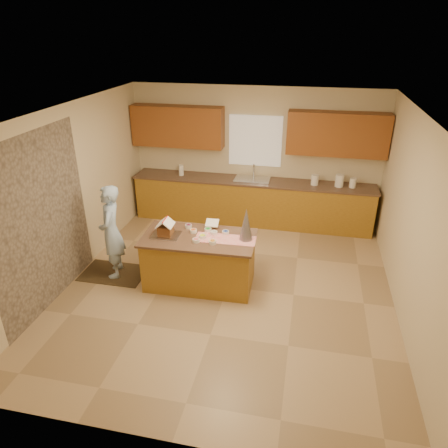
{
  "coord_description": "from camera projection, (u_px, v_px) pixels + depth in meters",
  "views": [
    {
      "loc": [
        1.07,
        -5.32,
        3.73
      ],
      "look_at": [
        -0.1,
        0.2,
        1.0
      ],
      "focal_mm": 33.09,
      "sensor_mm": 36.0,
      "label": 1
    }
  ],
  "objects": [
    {
      "name": "ceiling",
      "position": [
        228.0,
        113.0,
        5.33
      ],
      "size": [
        5.5,
        5.5,
        0.0
      ],
      "primitive_type": "plane",
      "color": "silver",
      "rests_on": "floor"
    },
    {
      "name": "upper_cabinet_right",
      "position": [
        337.0,
        134.0,
        7.65
      ],
      "size": [
        1.85,
        0.35,
        0.8
      ],
      "primitive_type": "cube",
      "color": "brown",
      "rests_on": "wall_back"
    },
    {
      "name": "canister_a",
      "position": [
        315.0,
        180.0,
        7.99
      ],
      "size": [
        0.14,
        0.14,
        0.2
      ],
      "primitive_type": "cylinder",
      "color": "white",
      "rests_on": "back_counter_top"
    },
    {
      "name": "wall_left",
      "position": [
        70.0,
        195.0,
        6.39
      ],
      "size": [
        5.5,
        5.5,
        0.0
      ],
      "primitive_type": "plane",
      "color": "beige",
      "rests_on": "floor"
    },
    {
      "name": "paper_towel",
      "position": [
        181.0,
        170.0,
        8.49
      ],
      "size": [
        0.1,
        0.1,
        0.22
      ],
      "primitive_type": "cylinder",
      "color": "white",
      "rests_on": "back_counter_top"
    },
    {
      "name": "back_counter_base",
      "position": [
        251.0,
        202.0,
        8.47
      ],
      "size": [
        4.8,
        0.6,
        0.88
      ],
      "primitive_type": "cube",
      "color": "#9E7120",
      "rests_on": "floor"
    },
    {
      "name": "faucet",
      "position": [
        254.0,
        171.0,
        8.36
      ],
      "size": [
        0.03,
        0.03,
        0.28
      ],
      "primitive_type": "cylinder",
      "color": "silver",
      "rests_on": "back_counter_top"
    },
    {
      "name": "cookbook",
      "position": [
        212.0,
        223.0,
        6.48
      ],
      "size": [
        0.21,
        0.16,
        0.09
      ],
      "primitive_type": "cube",
      "rotation": [
        -1.13,
        0.0,
        0.03
      ],
      "color": "white",
      "rests_on": "island_top"
    },
    {
      "name": "baking_tray",
      "position": [
        166.0,
        235.0,
        6.27
      ],
      "size": [
        0.43,
        0.32,
        0.02
      ],
      "primitive_type": "cube",
      "rotation": [
        0.0,
        0.0,
        0.03
      ],
      "color": "silver",
      "rests_on": "island_top"
    },
    {
      "name": "sink",
      "position": [
        252.0,
        182.0,
        8.28
      ],
      "size": [
        0.7,
        0.45,
        0.12
      ],
      "primitive_type": "cube",
      "color": "silver",
      "rests_on": "back_counter_top"
    },
    {
      "name": "wall_back",
      "position": [
        255.0,
        155.0,
        8.34
      ],
      "size": [
        5.5,
        5.5,
        0.0
      ],
      "primitive_type": "plane",
      "color": "beige",
      "rests_on": "floor"
    },
    {
      "name": "gingerbread_house",
      "position": [
        165.0,
        229.0,
        6.22
      ],
      "size": [
        0.26,
        0.26,
        0.26
      ],
      "color": "brown",
      "rests_on": "baking_tray"
    },
    {
      "name": "stone_accent",
      "position": [
        42.0,
        223.0,
        5.72
      ],
      "size": [
        0.0,
        2.5,
        2.5
      ],
      "primitive_type": "plane",
      "rotation": [
        1.57,
        0.0,
        1.57
      ],
      "color": "gray",
      "rests_on": "wall_left"
    },
    {
      "name": "canister_b",
      "position": [
        339.0,
        181.0,
        7.9
      ],
      "size": [
        0.16,
        0.16,
        0.24
      ],
      "primitive_type": "cylinder",
      "color": "white",
      "rests_on": "back_counter_top"
    },
    {
      "name": "upper_cabinet_left",
      "position": [
        178.0,
        126.0,
        8.23
      ],
      "size": [
        1.85,
        0.35,
        0.8
      ],
      "primitive_type": "cube",
      "color": "brown",
      "rests_on": "wall_back"
    },
    {
      "name": "island_base",
      "position": [
        199.0,
        262.0,
        6.43
      ],
      "size": [
        1.66,
        0.87,
        0.8
      ],
      "primitive_type": "cube",
      "rotation": [
        0.0,
        0.0,
        0.03
      ],
      "color": "#9E7120",
      "rests_on": "floor"
    },
    {
      "name": "window_curtain",
      "position": [
        255.0,
        141.0,
        8.18
      ],
      "size": [
        1.05,
        0.03,
        1.0
      ],
      "primitive_type": "cube",
      "color": "white",
      "rests_on": "wall_back"
    },
    {
      "name": "wall_right",
      "position": [
        413.0,
        224.0,
        5.45
      ],
      "size": [
        5.5,
        5.5,
        0.0
      ],
      "primitive_type": "plane",
      "color": "beige",
      "rests_on": "floor"
    },
    {
      "name": "island_top",
      "position": [
        199.0,
        238.0,
        6.24
      ],
      "size": [
        1.74,
        0.95,
        0.04
      ],
      "primitive_type": "cube",
      "rotation": [
        0.0,
        0.0,
        0.03
      ],
      "color": "brown",
      "rests_on": "island_base"
    },
    {
      "name": "back_counter_top",
      "position": [
        252.0,
        181.0,
        8.27
      ],
      "size": [
        4.85,
        0.63,
        0.04
      ],
      "primitive_type": "cube",
      "color": "brown",
      "rests_on": "back_counter_base"
    },
    {
      "name": "floor",
      "position": [
        228.0,
        287.0,
        6.51
      ],
      "size": [
        5.5,
        5.5,
        0.0
      ],
      "primitive_type": "plane",
      "color": "tan",
      "rests_on": "ground"
    },
    {
      "name": "rug",
      "position": [
        114.0,
        273.0,
        6.86
      ],
      "size": [
        1.04,
        0.68,
        0.01
      ],
      "primitive_type": "cube",
      "color": "black",
      "rests_on": "floor"
    },
    {
      "name": "table_runner",
      "position": [
        225.0,
        239.0,
        6.17
      ],
      "size": [
        0.92,
        0.36,
        0.01
      ],
      "primitive_type": "cube",
      "rotation": [
        0.0,
        0.0,
        0.03
      ],
      "color": "red",
      "rests_on": "island_top"
    },
    {
      "name": "boy",
      "position": [
        111.0,
        232.0,
        6.52
      ],
      "size": [
        0.51,
        0.64,
        1.54
      ],
      "primitive_type": "imported",
      "rotation": [
        0.0,
        0.0,
        -1.29
      ],
      "color": "#A8C7EE",
      "rests_on": "rug"
    },
    {
      "name": "candy_bowls",
      "position": [
        205.0,
        234.0,
        6.28
      ],
      "size": [
        0.73,
        0.55,
        0.05
      ],
      "color": "silver",
      "rests_on": "island_top"
    },
    {
      "name": "canister_c",
      "position": [
        353.0,
        183.0,
        7.86
      ],
      "size": [
        0.13,
        0.13,
        0.18
      ],
      "primitive_type": "cylinder",
      "color": "white",
      "rests_on": "back_counter_top"
    },
    {
      "name": "wall_front",
      "position": [
        163.0,
        336.0,
        3.5
      ],
      "size": [
        5.5,
        5.5,
        0.0
      ],
      "primitive_type": "plane",
      "color": "beige",
      "rests_on": "floor"
    },
    {
      "name": "tinsel_tree",
      "position": [
        246.0,
        224.0,
        6.05
      ],
      "size": [
        0.21,
        0.21,
        0.5
      ],
      "primitive_type": "cone",
      "rotation": [
        0.0,
        0.0,
        0.03
      ],
      "color": "#9E9DA8",
      "rests_on": "island_top"
    }
  ]
}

